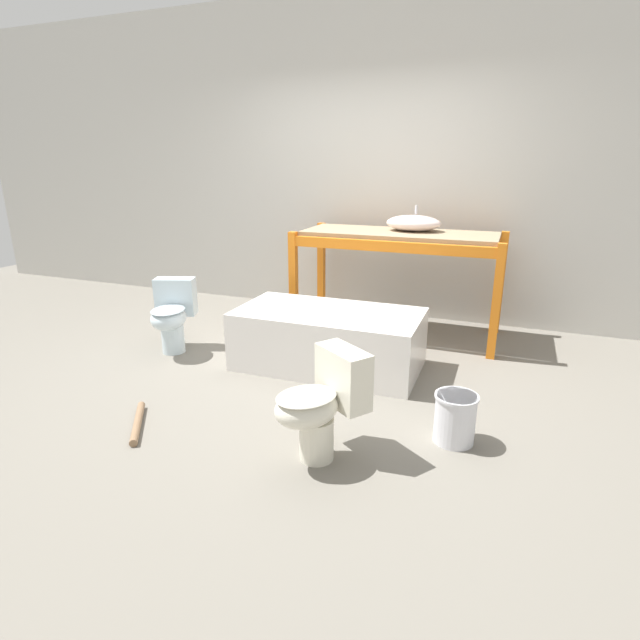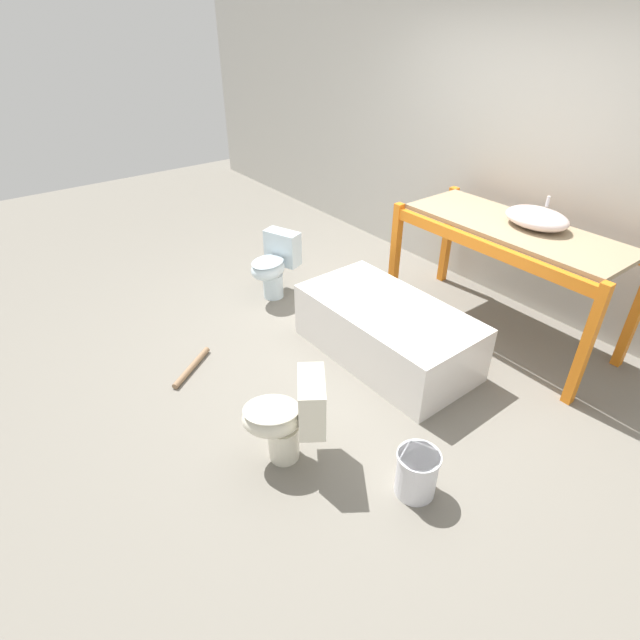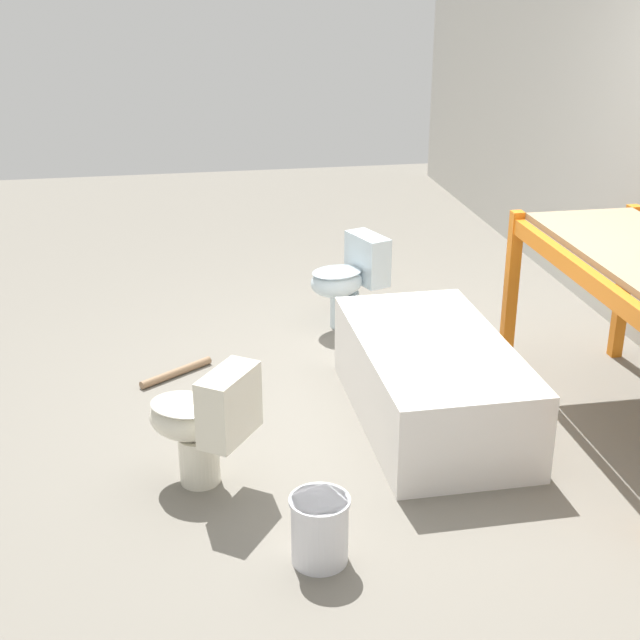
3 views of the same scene
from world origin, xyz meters
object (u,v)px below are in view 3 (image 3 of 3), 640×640
Objects in this scene: bathtub_main at (431,375)px; bucket_white at (320,528)px; toilet_near at (349,278)px; toilet_far at (203,420)px.

bucket_white is (1.10, -0.81, -0.11)m from bathtub_main.
bathtub_main is at bearing -13.46° from toilet_near.
bathtub_main is 2.37× the size of toilet_near.
toilet_near is 2.10m from toilet_far.
toilet_near reaches higher than bucket_white.
bathtub_main is 1.40m from toilet_near.
bathtub_main is at bearing 143.70° from toilet_far.
toilet_near is (-1.39, -0.17, 0.07)m from bathtub_main.
toilet_far is 0.83m from bucket_white.
toilet_near is at bearing 165.63° from bucket_white.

